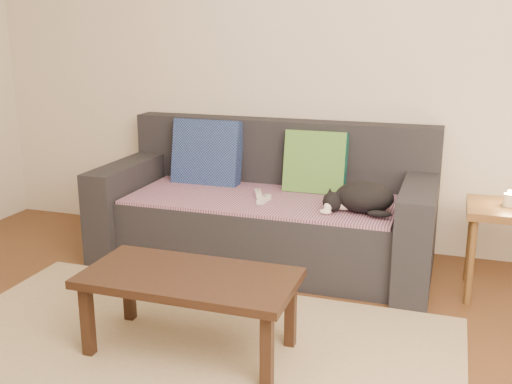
% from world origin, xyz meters
% --- Properties ---
extents(back_wall, '(4.50, 0.04, 2.60)m').
position_xyz_m(back_wall, '(0.00, 2.00, 1.30)').
color(back_wall, beige).
rests_on(back_wall, ground).
extents(sofa, '(2.10, 0.94, 0.87)m').
position_xyz_m(sofa, '(0.00, 1.57, 0.31)').
color(sofa, '#232328').
rests_on(sofa, ground).
extents(throw_blanket, '(1.66, 0.74, 0.02)m').
position_xyz_m(throw_blanket, '(0.00, 1.48, 0.43)').
color(throw_blanket, '#47294E').
rests_on(throw_blanket, sofa).
extents(cushion_navy, '(0.47, 0.21, 0.49)m').
position_xyz_m(cushion_navy, '(-0.48, 1.74, 0.63)').
color(cushion_navy, '#0F1C43').
rests_on(cushion_navy, throw_blanket).
extents(cushion_green, '(0.40, 0.17, 0.41)m').
position_xyz_m(cushion_green, '(0.27, 1.74, 0.63)').
color(cushion_green, '#0B4940').
rests_on(cushion_green, throw_blanket).
extents(cat, '(0.44, 0.34, 0.18)m').
position_xyz_m(cat, '(0.63, 1.36, 0.53)').
color(cat, black).
rests_on(cat, throw_blanket).
extents(wii_remote_a, '(0.09, 0.15, 0.03)m').
position_xyz_m(wii_remote_a, '(-0.03, 1.49, 0.46)').
color(wii_remote_a, white).
rests_on(wii_remote_a, throw_blanket).
extents(wii_remote_b, '(0.05, 0.15, 0.03)m').
position_xyz_m(wii_remote_b, '(0.04, 1.38, 0.46)').
color(wii_remote_b, white).
rests_on(wii_remote_b, throw_blanket).
extents(side_table, '(0.42, 0.42, 0.53)m').
position_xyz_m(side_table, '(1.42, 1.43, 0.43)').
color(side_table, brown).
rests_on(side_table, ground).
extents(candle, '(0.06, 0.06, 0.09)m').
position_xyz_m(candle, '(1.42, 1.43, 0.56)').
color(candle, beige).
rests_on(candle, side_table).
extents(rug, '(2.50, 1.80, 0.01)m').
position_xyz_m(rug, '(0.00, 0.15, 0.01)').
color(rug, tan).
rests_on(rug, ground).
extents(coffee_table, '(0.97, 0.49, 0.39)m').
position_xyz_m(coffee_table, '(0.02, 0.32, 0.34)').
color(coffee_table, black).
rests_on(coffee_table, rug).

